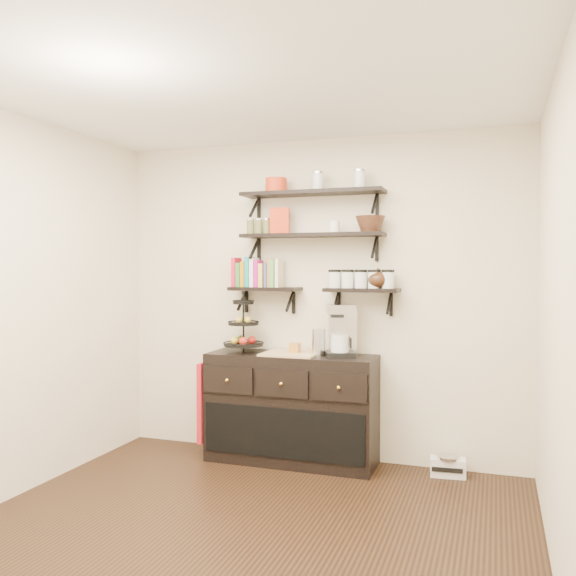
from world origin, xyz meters
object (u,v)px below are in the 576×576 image
(radio, at_px, (448,466))
(fruit_stand, at_px, (244,332))
(coffee_maker, at_px, (341,331))
(sideboard, at_px, (291,408))

(radio, bearing_deg, fruit_stand, 176.58)
(fruit_stand, distance_m, coffee_maker, 0.84)
(fruit_stand, relative_size, coffee_maker, 1.17)
(sideboard, relative_size, coffee_maker, 3.32)
(fruit_stand, height_order, radio, fruit_stand)
(fruit_stand, xyz_separation_m, coffee_maker, (0.84, 0.03, 0.03))
(sideboard, xyz_separation_m, radio, (1.26, 0.06, -0.37))
(sideboard, height_order, radio, sideboard)
(sideboard, xyz_separation_m, coffee_maker, (0.42, 0.03, 0.65))
(coffee_maker, height_order, radio, coffee_maker)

